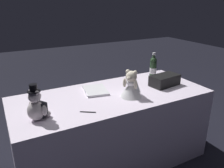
# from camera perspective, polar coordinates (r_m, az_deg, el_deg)

# --- Properties ---
(ground_plane) EXTENTS (12.00, 12.00, 0.00)m
(ground_plane) POSITION_cam_1_polar(r_m,az_deg,el_deg) (2.46, 0.00, -18.28)
(ground_plane) COLOR black
(reception_table) EXTENTS (1.79, 0.78, 0.72)m
(reception_table) POSITION_cam_1_polar(r_m,az_deg,el_deg) (2.26, 0.00, -11.08)
(reception_table) COLOR white
(reception_table) RESTS_ON ground_plane
(teddy_bear_groom) EXTENTS (0.16, 0.16, 0.27)m
(teddy_bear_groom) POSITION_cam_1_polar(r_m,az_deg,el_deg) (1.71, -18.26, -5.42)
(teddy_bear_groom) COLOR silver
(teddy_bear_groom) RESTS_ON reception_table
(teddy_bear_bride) EXTENTS (0.24, 0.23, 0.25)m
(teddy_bear_bride) POSITION_cam_1_polar(r_m,az_deg,el_deg) (2.02, 4.97, -0.25)
(teddy_bear_bride) COLOR white
(teddy_bear_bride) RESTS_ON reception_table
(champagne_bottle) EXTENTS (0.07, 0.07, 0.28)m
(champagne_bottle) POSITION_cam_1_polar(r_m,az_deg,el_deg) (2.54, 10.25, 4.17)
(champagne_bottle) COLOR #284326
(champagne_bottle) RESTS_ON reception_table
(signing_pen) EXTENTS (0.11, 0.08, 0.01)m
(signing_pen) POSITION_cam_1_polar(r_m,az_deg,el_deg) (1.77, -6.19, -6.97)
(signing_pen) COLOR black
(signing_pen) RESTS_ON reception_table
(gift_case_black) EXTENTS (0.31, 0.20, 0.11)m
(gift_case_black) POSITION_cam_1_polar(r_m,az_deg,el_deg) (2.35, 13.03, 0.93)
(gift_case_black) COLOR black
(gift_case_black) RESTS_ON reception_table
(guestbook) EXTENTS (0.25, 0.31, 0.02)m
(guestbook) POSITION_cam_1_polar(r_m,az_deg,el_deg) (2.16, -4.13, -1.59)
(guestbook) COLOR white
(guestbook) RESTS_ON reception_table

